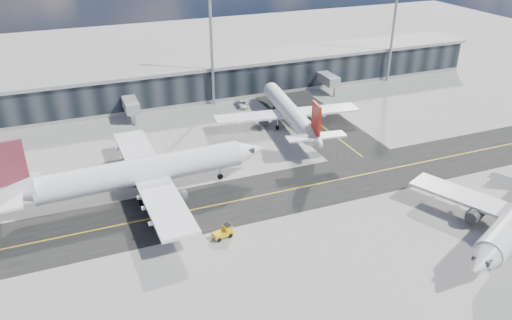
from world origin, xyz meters
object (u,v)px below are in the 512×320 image
object	(u,v)px
baggage_tug	(224,232)
service_van	(242,104)
airliner_af	(138,172)
airliner_redtail	(290,112)

from	to	relation	value
baggage_tug	service_van	size ratio (longest dim) A/B	0.61
baggage_tug	service_van	bearing A→B (deg)	143.78
airliner_af	baggage_tug	bearing A→B (deg)	27.41
baggage_tug	airliner_af	bearing A→B (deg)	-163.64
airliner_af	airliner_redtail	bearing A→B (deg)	113.38
airliner_af	baggage_tug	xyz separation A→B (m)	(9.15, -16.24, -3.45)
airliner_af	airliner_redtail	distance (m)	38.75
airliner_redtail	service_van	world-z (taller)	airliner_redtail
airliner_redtail	baggage_tug	distance (m)	41.89
airliner_af	baggage_tug	size ratio (longest dim) A/B	14.13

